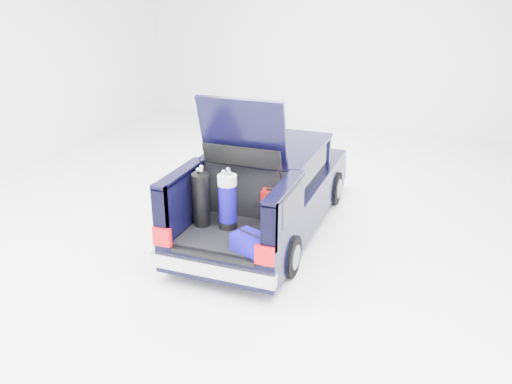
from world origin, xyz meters
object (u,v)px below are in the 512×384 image
at_px(black_golf_bag, 201,199).
at_px(blue_duffel, 252,243).
at_px(car, 269,189).
at_px(red_suitcase, 274,209).
at_px(blue_golf_bag, 228,201).

height_order(black_golf_bag, blue_duffel, black_golf_bag).
height_order(car, red_suitcase, car).
bearing_deg(blue_golf_bag, blue_duffel, -56.77).
distance_m(blue_golf_bag, blue_duffel, 0.86).
bearing_deg(blue_duffel, red_suitcase, 110.06).
xyz_separation_m(car, red_suitcase, (0.50, -1.19, 0.21)).
height_order(red_suitcase, blue_duffel, red_suitcase).
relative_size(car, black_golf_bag, 5.10).
xyz_separation_m(red_suitcase, blue_duffel, (-0.04, -0.81, -0.16)).
bearing_deg(blue_golf_bag, red_suitcase, 9.28).
bearing_deg(blue_duffel, black_golf_bag, 175.72).
xyz_separation_m(blue_golf_bag, blue_duffel, (0.58, -0.56, -0.29)).
relative_size(black_golf_bag, blue_duffel, 1.54).
height_order(black_golf_bag, blue_golf_bag, blue_golf_bag).
bearing_deg(blue_golf_bag, car, 72.49).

